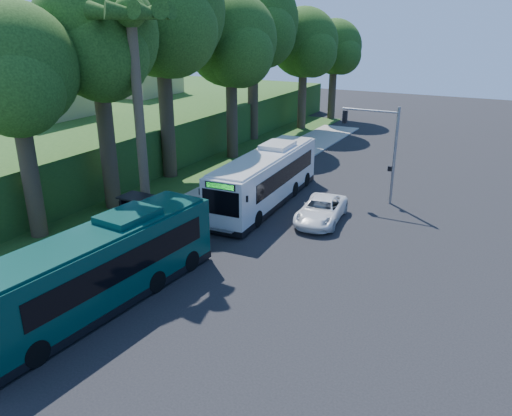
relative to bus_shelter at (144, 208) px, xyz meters
The scene contains 19 objects.
ground 8.00m from the bus_shelter, 21.51° to the left, with size 140.00×140.00×0.00m, color black.
sidewalk 3.35m from the bus_shelter, 90.90° to the left, with size 4.50×70.00×0.12m, color gray.
red_curb 3.07m from the bus_shelter, 26.83° to the right, with size 0.25×30.00×0.13m, color maroon.
grass_verge 9.90m from the bus_shelter, 126.16° to the left, with size 8.00×70.00×0.06m, color #234719.
bus_shelter is the anchor object (origin of this frame).
stop_sign_pole 2.85m from the bus_shelter, 49.08° to the right, with size 0.35×0.06×3.17m.
traffic_signal_pole 17.15m from the bus_shelter, 49.36° to the left, with size 4.10×0.30×7.00m.
palm_tree 10.70m from the bus_shelter, 124.80° to the left, with size 4.20×4.20×14.40m.
hillside_backdrop 26.18m from the bus_shelter, 136.68° to the left, with size 24.00×60.00×8.80m.
tree_0 11.08m from the bus_shelter, 151.08° to the left, with size 8.40×8.00×15.70m.
tree_1 16.56m from the bus_shelter, 119.45° to the left, with size 10.50×10.00×18.26m.
tree_2 21.25m from the bus_shelter, 103.83° to the left, with size 8.82×8.40×15.12m.
tree_3 29.46m from the bus_shelter, 103.86° to the left, with size 10.08×9.60×17.28m.
tree_4 35.97m from the bus_shelter, 96.78° to the left, with size 8.40×8.00×14.14m.
tree_5 43.55m from the bus_shelter, 94.21° to the left, with size 7.35×7.00×12.86m.
tree_6 10.21m from the bus_shelter, 150.84° to the right, with size 7.56×7.20×13.74m.
white_bus 9.63m from the bus_shelter, 65.63° to the left, with size 3.53×13.58×4.01m.
teal_bus 8.12m from the bus_shelter, 64.74° to the right, with size 3.90×13.56×3.99m.
pickup 11.45m from the bus_shelter, 39.49° to the left, with size 2.59×5.61×1.56m, color white.
Camera 1 is at (12.05, -24.86, 12.51)m, focal length 35.00 mm.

